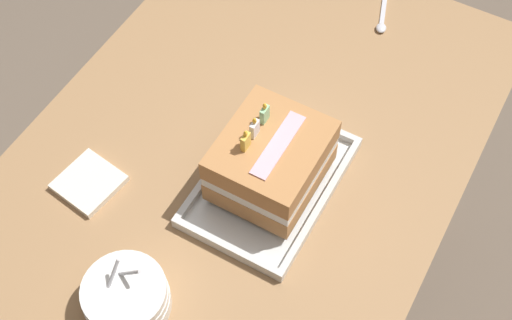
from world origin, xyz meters
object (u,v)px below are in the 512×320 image
Objects in this scene: birthday_cake at (271,160)px; foil_tray at (270,183)px; napkin_pile at (89,183)px; bowl_stack at (126,297)px; serving_spoon_near_tray at (382,22)px.

foil_tray is at bearing -90.00° from birthday_cake.
birthday_cake is at bearing -60.72° from napkin_pile.
birthday_cake is 0.34m from napkin_pile.
napkin_pile is (-0.16, 0.29, -0.07)m from birthday_cake.
napkin_pile is (0.16, 0.20, -0.03)m from bowl_stack.
bowl_stack is 0.81m from serving_spoon_near_tray.
birthday_cake is at bearing 90.00° from foil_tray.
birthday_cake is 0.33m from bowl_stack.
birthday_cake is 0.49m from serving_spoon_near_tray.
napkin_pile is at bearing 51.74° from bowl_stack.
foil_tray is 0.33m from bowl_stack.
foil_tray is at bearing -16.10° from bowl_stack.
foil_tray reaches higher than napkin_pile.
serving_spoon_near_tray is at bearing -1.65° from birthday_cake.
serving_spoon_near_tray is at bearing -1.63° from foil_tray.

